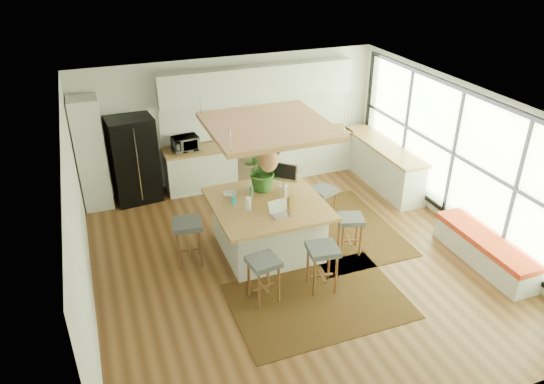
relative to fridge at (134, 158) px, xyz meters
name	(u,v)px	position (x,y,z in m)	size (l,w,h in m)	color
floor	(293,260)	(2.16, -3.17, -0.93)	(7.00, 7.00, 0.00)	#522F17
ceiling	(297,108)	(2.16, -3.17, 1.78)	(7.00, 7.00, 0.00)	white
wall_back	(232,120)	(2.16, 0.33, 0.42)	(6.50, 6.50, 0.00)	silver
wall_front	(429,339)	(2.16, -6.67, 0.42)	(6.50, 6.50, 0.00)	silver
wall_left	(79,228)	(-1.09, -3.17, 0.42)	(7.00, 7.00, 0.00)	silver
wall_right	(463,160)	(5.41, -3.17, 0.42)	(7.00, 7.00, 0.00)	silver
window_wall	(462,158)	(5.38, -3.17, 0.47)	(0.10, 6.20, 2.60)	black
pantry	(91,154)	(-0.79, 0.01, 0.20)	(0.55, 0.60, 2.25)	silver
back_counter_base	(261,160)	(2.71, 0.01, -0.49)	(4.20, 0.60, 0.88)	silver
back_counter_top	(261,141)	(2.71, 0.01, -0.03)	(4.24, 0.64, 0.05)	olive
backsplash	(256,117)	(2.71, 0.31, 0.43)	(4.20, 0.02, 0.80)	white
upper_cabinets	(258,83)	(2.71, 0.15, 1.22)	(4.20, 0.34, 0.70)	silver
range	(250,159)	(2.46, 0.01, -0.43)	(0.76, 0.62, 1.00)	#A5A5AA
right_counter_base	(382,165)	(5.09, -1.17, -0.49)	(0.60, 2.50, 0.88)	silver
right_counter_top	(385,145)	(5.09, -1.17, -0.03)	(0.64, 2.54, 0.05)	olive
window_bench	(484,250)	(5.11, -4.37, -0.68)	(0.52, 2.00, 0.50)	silver
ceiling_panel	(268,142)	(1.86, -2.77, 1.12)	(1.86, 1.86, 0.80)	olive
rug_near	(318,301)	(2.10, -4.29, -0.92)	(2.60, 1.80, 0.01)	black
rug_right	(342,228)	(3.41, -2.56, -0.92)	(1.80, 2.60, 0.01)	black
fridge	(134,158)	(0.00, 0.00, 0.00)	(0.88, 0.69, 1.77)	black
island	(268,226)	(1.88, -2.68, -0.46)	(1.85, 1.85, 0.93)	olive
stool_near_left	(264,280)	(1.34, -3.95, -0.57)	(0.43, 0.43, 0.73)	#404346
stool_near_right	(322,269)	(2.28, -4.01, -0.57)	(0.45, 0.45, 0.77)	#404346
stool_right_front	(350,234)	(3.17, -3.26, -0.57)	(0.41, 0.41, 0.70)	#404346
stool_right_back	(323,205)	(3.18, -2.17, -0.57)	(0.42, 0.42, 0.70)	#404346
stool_left_side	(189,244)	(0.51, -2.60, -0.57)	(0.47, 0.47, 0.80)	#404346
laptop	(281,209)	(1.93, -3.16, 0.12)	(0.33, 0.35, 0.25)	#A5A5AA
monitor	(284,174)	(2.34, -2.24, 0.26)	(0.51, 0.18, 0.47)	#A5A5AA
microwave	(185,142)	(1.07, 0.03, 0.18)	(0.53, 0.29, 0.36)	#A5A5AA
island_plant	(262,174)	(1.96, -2.19, 0.29)	(0.66, 0.74, 0.57)	#1E4C19
island_bowl	(230,194)	(1.35, -2.23, 0.03)	(0.23, 0.23, 0.06)	beige
island_bottle_0	(234,200)	(1.33, -2.58, 0.10)	(0.07, 0.07, 0.19)	#30B0C2
island_bottle_1	(248,205)	(1.48, -2.83, 0.10)	(0.07, 0.07, 0.19)	white
island_bottle_2	(288,203)	(2.13, -2.98, 0.10)	(0.07, 0.07, 0.19)	olive
island_bottle_3	(286,192)	(2.23, -2.63, 0.10)	(0.07, 0.07, 0.19)	beige
island_bottle_4	(252,193)	(1.68, -2.43, 0.10)	(0.07, 0.07, 0.19)	#4E8263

